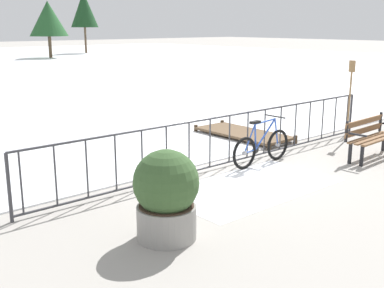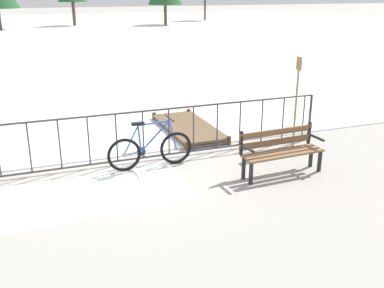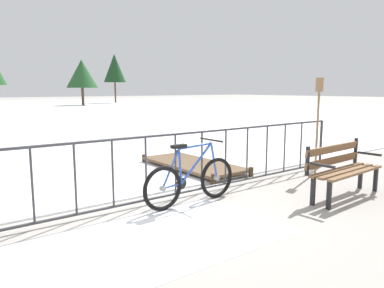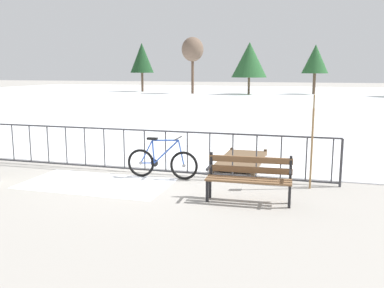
{
  "view_description": "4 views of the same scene",
  "coord_description": "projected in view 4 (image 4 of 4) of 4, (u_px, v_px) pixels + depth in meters",
  "views": [
    {
      "loc": [
        -6.84,
        -6.75,
        2.81
      ],
      "look_at": [
        -0.83,
        0.21,
        0.55
      ],
      "focal_mm": 45.38,
      "sensor_mm": 36.0,
      "label": 1
    },
    {
      "loc": [
        -1.63,
        -8.32,
        3.34
      ],
      "look_at": [
        1.26,
        -0.85,
        0.56
      ],
      "focal_mm": 42.04,
      "sensor_mm": 36.0,
      "label": 2
    },
    {
      "loc": [
        -2.72,
        -4.72,
        1.75
      ],
      "look_at": [
        1.06,
        0.24,
        0.82
      ],
      "focal_mm": 34.37,
      "sensor_mm": 36.0,
      "label": 3
    },
    {
      "loc": [
        3.89,
        -9.27,
        2.47
      ],
      "look_at": [
        1.31,
        -0.4,
        0.85
      ],
      "focal_mm": 39.39,
      "sensor_mm": 36.0,
      "label": 4
    }
  ],
  "objects": [
    {
      "name": "ground_plane",
      "position": [
        145.0,
        173.0,
        10.27
      ],
      "size": [
        160.0,
        160.0,
        0.0
      ],
      "primitive_type": "plane",
      "color": "#9E9991"
    },
    {
      "name": "frozen_pond",
      "position": [
        269.0,
        98.0,
        37.13
      ],
      "size": [
        80.0,
        56.0,
        0.03
      ],
      "primitive_type": "cube",
      "color": "white",
      "rests_on": "ground"
    },
    {
      "name": "snow_patch",
      "position": [
        97.0,
        183.0,
        9.31
      ],
      "size": [
        3.24,
        1.79,
        0.01
      ],
      "primitive_type": "cube",
      "color": "white",
      "rests_on": "ground"
    },
    {
      "name": "railing_fence",
      "position": [
        145.0,
        150.0,
        10.17
      ],
      "size": [
        9.06,
        0.06,
        1.07
      ],
      "color": "#38383D",
      "rests_on": "ground"
    },
    {
      "name": "bicycle_near_railing",
      "position": [
        162.0,
        163.0,
        9.7
      ],
      "size": [
        1.71,
        0.52,
        0.97
      ],
      "color": "black",
      "rests_on": "ground"
    },
    {
      "name": "park_bench",
      "position": [
        249.0,
        175.0,
        7.97
      ],
      "size": [
        1.62,
        0.55,
        0.89
      ],
      "color": "brown",
      "rests_on": "ground"
    },
    {
      "name": "oar_upright",
      "position": [
        312.0,
        135.0,
        8.72
      ],
      "size": [
        0.04,
        0.16,
        1.98
      ],
      "color": "#937047",
      "rests_on": "ground"
    },
    {
      "name": "wooden_dock",
      "position": [
        241.0,
        160.0,
        11.16
      ],
      "size": [
        1.1,
        2.65,
        0.2
      ],
      "color": "brown",
      "rests_on": "ground"
    },
    {
      "name": "tree_west_mid",
      "position": [
        315.0,
        59.0,
        42.91
      ],
      "size": [
        2.68,
        2.68,
        5.06
      ],
      "color": "brown",
      "rests_on": "ground"
    },
    {
      "name": "tree_centre",
      "position": [
        142.0,
        58.0,
        48.03
      ],
      "size": [
        2.66,
        2.66,
        5.54
      ],
      "color": "brown",
      "rests_on": "ground"
    },
    {
      "name": "tree_far_east",
      "position": [
        249.0,
        60.0,
        42.63
      ],
      "size": [
        3.59,
        3.59,
        5.28
      ],
      "color": "brown",
      "rests_on": "ground"
    },
    {
      "name": "tree_extra",
      "position": [
        193.0,
        50.0,
        43.75
      ],
      "size": [
        2.27,
        2.27,
        5.86
      ],
      "color": "brown",
      "rests_on": "ground"
    }
  ]
}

